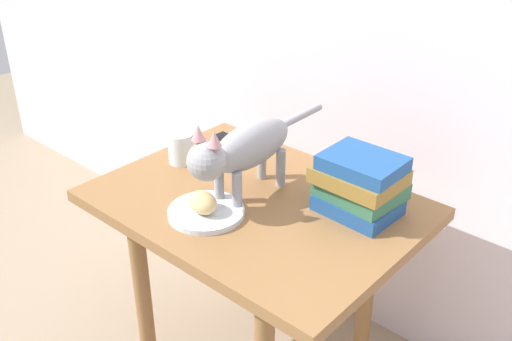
{
  "coord_description": "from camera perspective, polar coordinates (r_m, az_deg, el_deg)",
  "views": [
    {
      "loc": [
        0.81,
        -0.92,
        1.3
      ],
      "look_at": [
        0.0,
        0.0,
        0.64
      ],
      "focal_mm": 40.99,
      "sensor_mm": 36.0,
      "label": 1
    }
  ],
  "objects": [
    {
      "name": "plate",
      "position": [
        1.37,
        -4.88,
        -4.07
      ],
      "size": [
        0.18,
        0.18,
        0.01
      ],
      "primitive_type": "cylinder",
      "color": "silver",
      "rests_on": "side_table"
    },
    {
      "name": "side_table",
      "position": [
        1.48,
        0.0,
        -5.56
      ],
      "size": [
        0.77,
        0.57,
        0.56
      ],
      "color": "olive",
      "rests_on": "ground"
    },
    {
      "name": "cat",
      "position": [
        1.38,
        -1.25,
        2.13
      ],
      "size": [
        0.1,
        0.48,
        0.23
      ],
      "color": "#99999E",
      "rests_on": "side_table"
    },
    {
      "name": "candle_jar",
      "position": [
        1.6,
        -7.33,
        2.05
      ],
      "size": [
        0.07,
        0.07,
        0.08
      ],
      "color": "silver",
      "rests_on": "side_table"
    },
    {
      "name": "bread_roll",
      "position": [
        1.35,
        -5.24,
        -3.12
      ],
      "size": [
        0.09,
        0.07,
        0.05
      ],
      "primitive_type": "ellipsoid",
      "rotation": [
        0.0,
        0.0,
        2.94
      ],
      "color": "#E0BC7A",
      "rests_on": "plate"
    },
    {
      "name": "tv_remote",
      "position": [
        1.68,
        -2.03,
        2.6
      ],
      "size": [
        0.15,
        0.05,
        0.02
      ],
      "primitive_type": "cube",
      "rotation": [
        0.0,
        0.0,
        -0.03
      ],
      "color": "black",
      "rests_on": "side_table"
    },
    {
      "name": "book_stack",
      "position": [
        1.37,
        10.11,
        -1.3
      ],
      "size": [
        0.19,
        0.17,
        0.15
      ],
      "color": "#1E4C8C",
      "rests_on": "side_table"
    }
  ]
}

